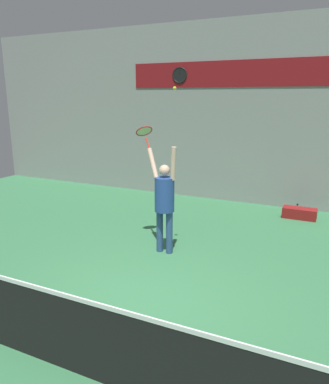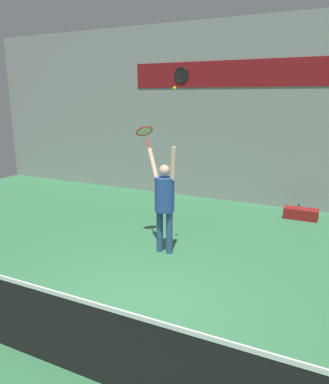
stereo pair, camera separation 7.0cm
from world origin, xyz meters
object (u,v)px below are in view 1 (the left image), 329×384
object	(u,v)px
tennis_ball	(175,88)
equipment_bag	(299,213)
water_bottle	(297,210)
tennis_racket	(144,132)
tennis_player	(164,199)
scoreboard_clock	(180,75)

from	to	relation	value
tennis_ball	equipment_bag	xyz separation A→B (m)	(1.91, 3.44, -2.97)
water_bottle	tennis_racket	bearing A→B (deg)	-129.07
water_bottle	tennis_player	bearing A→B (deg)	-119.56
tennis_ball	tennis_racket	bearing A→B (deg)	152.16
tennis_ball	water_bottle	world-z (taller)	tennis_ball
tennis_player	tennis_ball	size ratio (longest dim) A/B	32.46
tennis_player	equipment_bag	xyz separation A→B (m)	(2.15, 3.35, -0.95)
scoreboard_clock	tennis_racket	bearing A→B (deg)	-76.71
tennis_racket	tennis_ball	xyz separation A→B (m)	(0.85, -0.45, 0.82)
water_bottle	equipment_bag	xyz separation A→B (m)	(0.09, -0.28, 0.00)
tennis_racket	scoreboard_clock	bearing A→B (deg)	103.29
equipment_bag	tennis_player	bearing A→B (deg)	-122.71
tennis_player	equipment_bag	bearing A→B (deg)	57.29
scoreboard_clock	tennis_ball	bearing A→B (deg)	-67.70
tennis_ball	equipment_bag	bearing A→B (deg)	61.02
tennis_ball	water_bottle	xyz separation A→B (m)	(1.82, 3.72, -2.97)
tennis_racket	equipment_bag	bearing A→B (deg)	47.43
scoreboard_clock	tennis_player	bearing A→B (deg)	-70.13
scoreboard_clock	tennis_ball	size ratio (longest dim) A/B	7.11
tennis_racket	water_bottle	size ratio (longest dim) A/B	1.51
tennis_player	tennis_racket	xyz separation A→B (m)	(-0.60, 0.35, 1.20)
tennis_ball	water_bottle	distance (m)	5.10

